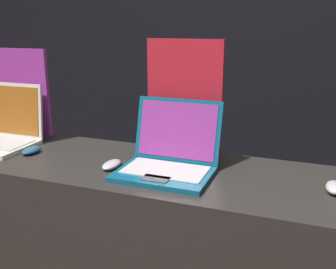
# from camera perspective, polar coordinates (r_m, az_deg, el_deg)

# --- Properties ---
(wall_back) EXTENTS (8.00, 0.05, 2.80)m
(wall_back) POSITION_cam_1_polar(r_m,az_deg,el_deg) (3.20, 11.28, 14.10)
(wall_back) COLOR black
(wall_back) RESTS_ON ground_plane
(display_counter) EXTENTS (2.22, 0.57, 0.90)m
(display_counter) POSITION_cam_1_polar(r_m,az_deg,el_deg) (1.85, -0.08, -18.16)
(display_counter) COLOR #282623
(display_counter) RESTS_ON ground_plane
(laptop_front) EXTENTS (0.32, 0.31, 0.30)m
(laptop_front) POSITION_cam_1_polar(r_m,az_deg,el_deg) (2.10, -22.64, 0.40)
(laptop_front) COLOR silver
(laptop_front) RESTS_ON display_counter
(mouse_front) EXTENTS (0.07, 0.11, 0.03)m
(mouse_front) POSITION_cam_1_polar(r_m,az_deg,el_deg) (1.94, -19.22, -2.18)
(mouse_front) COLOR navy
(mouse_front) RESTS_ON display_counter
(promo_stand_front) EXTENTS (0.32, 0.07, 0.46)m
(promo_stand_front) POSITION_cam_1_polar(r_m,az_deg,el_deg) (2.18, -20.32, 5.30)
(promo_stand_front) COLOR black
(promo_stand_front) RESTS_ON display_counter
(laptop_middle) EXTENTS (0.37, 0.34, 0.28)m
(laptop_middle) POSITION_cam_1_polar(r_m,az_deg,el_deg) (1.60, 0.20, -3.15)
(laptop_middle) COLOR #0F5170
(laptop_middle) RESTS_ON display_counter
(mouse_middle) EXTENTS (0.06, 0.12, 0.03)m
(mouse_middle) POSITION_cam_1_polar(r_m,az_deg,el_deg) (1.66, -8.18, -4.34)
(mouse_middle) COLOR #B2B2B7
(mouse_middle) RESTS_ON display_counter
(promo_stand_middle) EXTENTS (0.34, 0.07, 0.52)m
(promo_stand_middle) POSITION_cam_1_polar(r_m,az_deg,el_deg) (1.72, 2.38, 4.63)
(promo_stand_middle) COLOR black
(promo_stand_middle) RESTS_ON display_counter
(mouse_back) EXTENTS (0.06, 0.11, 0.04)m
(mouse_back) POSITION_cam_1_polar(r_m,az_deg,el_deg) (1.54, 23.00, -7.09)
(mouse_back) COLOR #B2B2B7
(mouse_back) RESTS_ON display_counter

